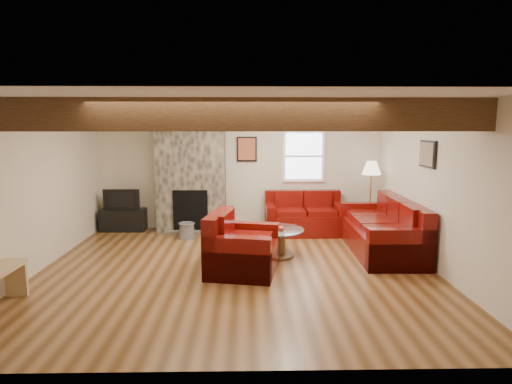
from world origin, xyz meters
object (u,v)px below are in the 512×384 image
at_px(sofa_three, 380,226).
at_px(floor_lamp, 371,172).
at_px(armchair_red, 243,243).
at_px(tv_cabinet, 123,220).
at_px(loveseat, 305,213).
at_px(television, 122,199).
at_px(coffee_table, 275,243).

distance_m(sofa_three, floor_lamp, 1.50).
height_order(sofa_three, armchair_red, sofa_three).
distance_m(armchair_red, tv_cabinet, 3.65).
height_order(loveseat, armchair_red, armchair_red).
distance_m(tv_cabinet, television, 0.45).
relative_size(loveseat, television, 2.13).
distance_m(loveseat, tv_cabinet, 3.79).
height_order(loveseat, coffee_table, loveseat).
height_order(sofa_three, tv_cabinet, sofa_three).
distance_m(sofa_three, armchair_red, 2.60).
bearing_deg(floor_lamp, coffee_table, -143.20).
distance_m(sofa_three, coffee_table, 1.88).
distance_m(armchair_red, coffee_table, 0.95).
bearing_deg(television, armchair_red, -45.73).
bearing_deg(loveseat, television, 175.12).
bearing_deg(television, tv_cabinet, 0.00).
distance_m(loveseat, television, 3.80).
xyz_separation_m(loveseat, armchair_red, (-1.23, -2.31, 0.03)).
xyz_separation_m(armchair_red, tv_cabinet, (-2.54, 2.61, -0.22)).
bearing_deg(coffee_table, sofa_three, 8.09).
height_order(tv_cabinet, floor_lamp, floor_lamp).
height_order(sofa_three, television, sofa_three).
xyz_separation_m(tv_cabinet, television, (0.00, 0.00, 0.45)).
xyz_separation_m(tv_cabinet, floor_lamp, (5.11, -0.33, 1.04)).
height_order(armchair_red, tv_cabinet, armchair_red).
xyz_separation_m(armchair_red, television, (-2.54, 2.61, 0.23)).
bearing_deg(floor_lamp, television, 176.27).
bearing_deg(television, sofa_three, -17.85).
xyz_separation_m(sofa_three, television, (-4.93, 1.59, 0.22)).
distance_m(loveseat, coffee_table, 1.71).
distance_m(coffee_table, tv_cabinet, 3.59).
distance_m(television, floor_lamp, 5.15).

